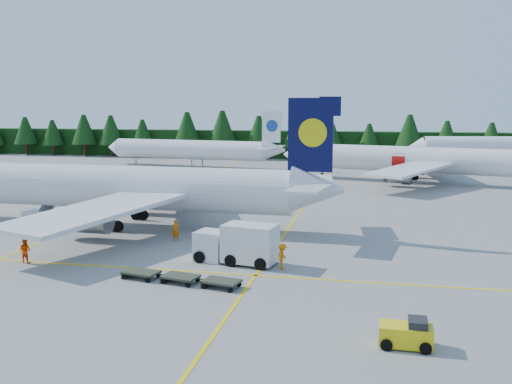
% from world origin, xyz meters
% --- Properties ---
extents(ground, '(320.00, 320.00, 0.00)m').
position_xyz_m(ground, '(0.00, 0.00, 0.00)').
color(ground, gray).
rests_on(ground, ground).
extents(taxi_stripe_a, '(0.25, 120.00, 0.01)m').
position_xyz_m(taxi_stripe_a, '(-14.00, 20.00, 0.01)').
color(taxi_stripe_a, yellow).
rests_on(taxi_stripe_a, ground).
extents(taxi_stripe_b, '(0.25, 120.00, 0.01)m').
position_xyz_m(taxi_stripe_b, '(6.00, 20.00, 0.01)').
color(taxi_stripe_b, yellow).
rests_on(taxi_stripe_b, ground).
extents(taxi_stripe_cross, '(80.00, 0.25, 0.01)m').
position_xyz_m(taxi_stripe_cross, '(0.00, -6.00, 0.01)').
color(taxi_stripe_cross, yellow).
rests_on(taxi_stripe_cross, ground).
extents(treeline_hedge, '(220.00, 4.00, 6.00)m').
position_xyz_m(treeline_hedge, '(0.00, 82.00, 3.00)').
color(treeline_hedge, black).
rests_on(treeline_hedge, ground).
extents(airliner_navy, '(42.23, 34.75, 12.28)m').
position_xyz_m(airliner_navy, '(-11.87, 7.68, 3.69)').
color(airliner_navy, silver).
rests_on(airliner_navy, ground).
extents(airliner_red, '(38.57, 31.35, 11.41)m').
position_xyz_m(airliner_red, '(17.23, 46.26, 3.43)').
color(airliner_red, silver).
rests_on(airliner_red, ground).
extents(airliner_far_left, '(36.20, 8.37, 10.56)m').
position_xyz_m(airliner_far_left, '(-22.00, 61.01, 3.31)').
color(airliner_far_left, silver).
rests_on(airliner_far_left, ground).
extents(airstairs, '(3.97, 5.38, 3.42)m').
position_xyz_m(airstairs, '(-18.88, 8.28, 0.74)').
color(airstairs, silver).
rests_on(airstairs, ground).
extents(service_truck, '(6.49, 3.32, 2.99)m').
position_xyz_m(service_truck, '(3.92, -3.09, 1.48)').
color(service_truck, white).
rests_on(service_truck, ground).
extents(baggage_tug, '(2.56, 1.41, 1.36)m').
position_xyz_m(baggage_tug, '(15.60, -15.96, 0.67)').
color(baggage_tug, yellow).
rests_on(baggage_tug, ground).
extents(dolly_train, '(8.46, 2.78, 0.14)m').
position_xyz_m(dolly_train, '(1.48, -8.62, 0.44)').
color(dolly_train, '#323828').
rests_on(dolly_train, ground).
extents(crew_a, '(0.73, 0.54, 1.84)m').
position_xyz_m(crew_a, '(-2.78, 2.49, 0.92)').
color(crew_a, '#DD5F04').
rests_on(crew_a, ground).
extents(crew_b, '(0.93, 0.74, 1.87)m').
position_xyz_m(crew_b, '(-11.49, -6.27, 0.93)').
color(crew_b, '#F94E05').
rests_on(crew_b, ground).
extents(crew_c, '(0.62, 0.84, 1.86)m').
position_xyz_m(crew_c, '(7.58, -4.12, 0.93)').
color(crew_c, orange).
rests_on(crew_c, ground).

